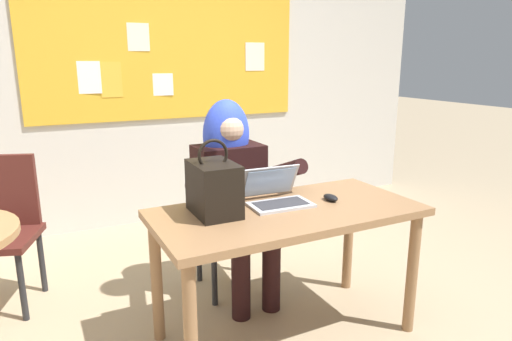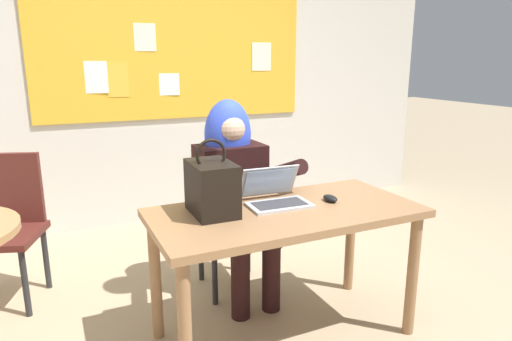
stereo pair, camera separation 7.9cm
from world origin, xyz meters
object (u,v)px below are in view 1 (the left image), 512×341
object	(u,v)px
laptop	(276,195)
computer_mouse	(331,198)
chair_at_desk	(226,213)
chair_spare_by_window	(2,223)
person_costumed	(233,184)
handbag	(214,188)
desk_main	(287,226)

from	to	relation	value
laptop	computer_mouse	size ratio (longest dim) A/B	3.22
chair_at_desk	laptop	bearing A→B (deg)	7.91
laptop	chair_spare_by_window	distance (m)	1.69
person_costumed	chair_at_desk	bearing A→B (deg)	177.45
computer_mouse	handbag	size ratio (longest dim) A/B	0.28
laptop	chair_spare_by_window	bearing A→B (deg)	146.69
desk_main	chair_spare_by_window	world-z (taller)	chair_spare_by_window
person_costumed	handbag	bearing A→B (deg)	-34.20
computer_mouse	handbag	bearing A→B (deg)	172.70
computer_mouse	chair_spare_by_window	bearing A→B (deg)	147.00
desk_main	laptop	size ratio (longest dim) A/B	4.16
desk_main	handbag	world-z (taller)	handbag
chair_spare_by_window	person_costumed	bearing A→B (deg)	87.69
chair_at_desk	person_costumed	distance (m)	0.26
handbag	chair_spare_by_window	distance (m)	1.44
computer_mouse	chair_at_desk	bearing A→B (deg)	116.02
chair_at_desk	computer_mouse	bearing A→B (deg)	29.57
computer_mouse	handbag	distance (m)	0.66
desk_main	person_costumed	bearing A→B (deg)	96.28
person_costumed	computer_mouse	xyz separation A→B (m)	(0.34, -0.55, 0.02)
chair_at_desk	handbag	distance (m)	0.77
computer_mouse	desk_main	bearing A→B (deg)	-176.53
desk_main	laptop	bearing A→B (deg)	94.35
person_costumed	chair_spare_by_window	world-z (taller)	person_costumed
laptop	computer_mouse	distance (m)	0.30
computer_mouse	person_costumed	bearing A→B (deg)	121.32
handbag	chair_spare_by_window	bearing A→B (deg)	136.09
person_costumed	laptop	bearing A→B (deg)	5.17
computer_mouse	chair_spare_by_window	distance (m)	1.97
desk_main	handbag	size ratio (longest dim) A/B	3.68
laptop	computer_mouse	bearing A→B (deg)	-15.58
desk_main	chair_at_desk	size ratio (longest dim) A/B	1.57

